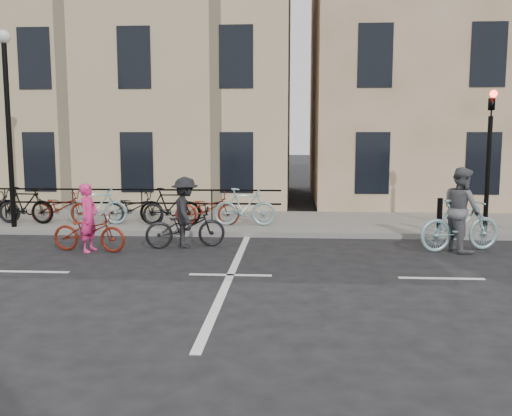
# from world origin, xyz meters

# --- Properties ---
(ground) EXTENTS (120.00, 120.00, 0.00)m
(ground) POSITION_xyz_m (0.00, 0.00, 0.00)
(ground) COLOR black
(ground) RESTS_ON ground
(sidewalk) EXTENTS (46.00, 4.00, 0.15)m
(sidewalk) POSITION_xyz_m (-4.00, 6.00, 0.07)
(sidewalk) COLOR slate
(sidewalk) RESTS_ON ground
(building_east) EXTENTS (14.00, 10.00, 12.00)m
(building_east) POSITION_xyz_m (9.00, 13.00, 6.15)
(building_east) COLOR tan
(building_east) RESTS_ON sidewalk
(building_west) EXTENTS (20.00, 10.00, 10.00)m
(building_west) POSITION_xyz_m (-9.00, 13.00, 5.15)
(building_west) COLOR #CDB28A
(building_west) RESTS_ON sidewalk
(traffic_light) EXTENTS (0.18, 0.30, 3.90)m
(traffic_light) POSITION_xyz_m (6.20, 4.34, 2.45)
(traffic_light) COLOR black
(traffic_light) RESTS_ON sidewalk
(lamp_post) EXTENTS (0.36, 0.36, 5.28)m
(lamp_post) POSITION_xyz_m (-6.50, 4.40, 3.49)
(lamp_post) COLOR black
(lamp_post) RESTS_ON sidewalk
(bollard_east) EXTENTS (0.14, 0.14, 0.90)m
(bollard_east) POSITION_xyz_m (5.00, 4.25, 0.60)
(bollard_east) COLOR black
(bollard_east) RESTS_ON sidewalk
(parked_bikes) EXTENTS (9.35, 1.23, 1.05)m
(parked_bikes) POSITION_xyz_m (-3.87, 5.04, 0.65)
(parked_bikes) COLOR black
(parked_bikes) RESTS_ON sidewalk
(cyclist_pink) EXTENTS (1.83, 0.84, 1.58)m
(cyclist_pink) POSITION_xyz_m (-3.50, 2.01, 0.55)
(cyclist_pink) COLOR maroon
(cyclist_pink) RESTS_ON ground
(cyclist_grey) EXTENTS (2.10, 1.14, 1.95)m
(cyclist_grey) POSITION_xyz_m (5.06, 2.59, 0.79)
(cyclist_grey) COLOR #8EB5B9
(cyclist_grey) RESTS_ON ground
(cyclist_dark) EXTENTS (2.01, 1.24, 1.69)m
(cyclist_dark) POSITION_xyz_m (-1.37, 2.62, 0.67)
(cyclist_dark) COLOR black
(cyclist_dark) RESTS_ON ground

